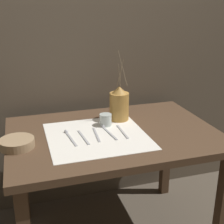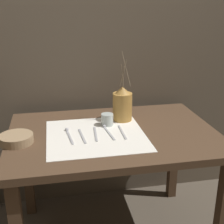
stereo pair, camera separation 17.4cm
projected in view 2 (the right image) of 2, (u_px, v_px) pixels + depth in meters
The scene contains 11 objects.
stone_wall_back at pixel (98, 38), 2.10m from camera, with size 7.00×0.06×2.40m.
wooden_table at pixel (113, 147), 1.81m from camera, with size 1.18×0.82×0.73m.
linen_cloth at pixel (96, 135), 1.73m from camera, with size 0.54×0.52×0.00m.
pitcher_with_flowers at pixel (122, 105), 1.92m from camera, with size 0.12×0.12×0.43m.
wooden_bowl at pixel (16, 139), 1.63m from camera, with size 0.18×0.18×0.05m.
glass_tumbler_near at pixel (107, 120), 1.86m from camera, with size 0.07×0.07×0.07m.
spoon_outer at pixel (68, 133), 1.75m from camera, with size 0.04×0.21×0.02m.
knife_center at pixel (82, 136), 1.71m from camera, with size 0.03×0.19×0.00m.
fork_outer at pixel (96, 134), 1.74m from camera, with size 0.03×0.19×0.00m.
spoon_inner at pixel (106, 129), 1.80m from camera, with size 0.04×0.21×0.02m.
fork_inner at pixel (122, 132), 1.76m from camera, with size 0.01×0.19×0.00m.
Camera 2 is at (-0.32, -1.61, 1.45)m, focal length 50.00 mm.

